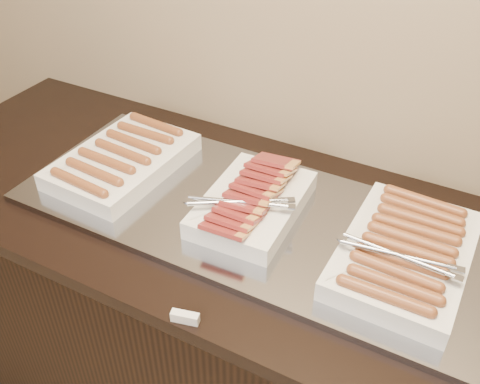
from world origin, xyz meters
name	(u,v)px	position (x,y,z in m)	size (l,w,h in m)	color
counter	(243,326)	(0.00, 2.13, 0.45)	(2.06, 0.76, 0.90)	black
warming_tray	(249,214)	(0.02, 2.13, 0.91)	(1.20, 0.50, 0.02)	#91939E
dish_left	(123,160)	(-0.38, 2.13, 0.95)	(0.28, 0.40, 0.07)	silver
dish_center	(252,202)	(0.03, 2.13, 0.96)	(0.26, 0.36, 0.10)	silver
dish_right	(405,253)	(0.41, 2.13, 0.95)	(0.28, 0.41, 0.08)	silver
label_holder	(185,317)	(0.06, 1.77, 0.91)	(0.06, 0.02, 0.02)	silver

